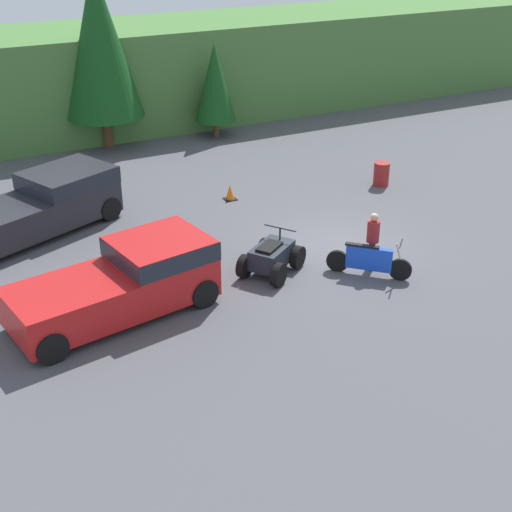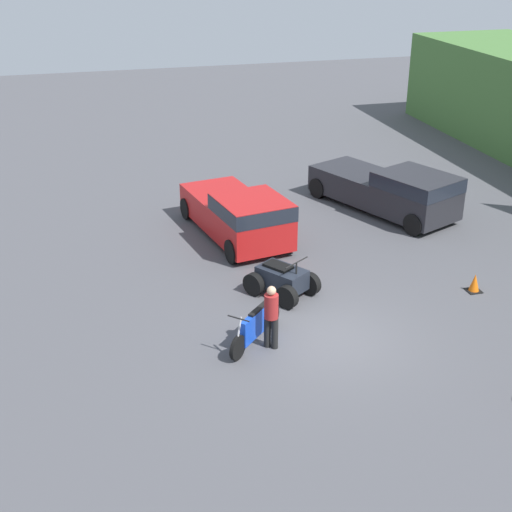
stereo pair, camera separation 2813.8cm
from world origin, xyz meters
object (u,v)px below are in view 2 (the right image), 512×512
pickup_truck_second (393,189)px  dirt_bike (255,326)px  traffic_cone (474,283)px  rider_person (271,315)px  pickup_truck_red (240,213)px  quad_atv (282,280)px

pickup_truck_second → dirt_bike: size_ratio=3.48×
traffic_cone → rider_person: bearing=-78.4°
pickup_truck_red → traffic_cone: (5.57, 5.68, -0.69)m
rider_person → dirt_bike: bearing=-98.1°
pickup_truck_second → quad_atv: (5.16, -5.88, -0.47)m
pickup_truck_second → traffic_cone: pickup_truck_second is taller
dirt_bike → rider_person: bearing=90.3°
quad_atv → rider_person: bearing=-56.8°
quad_atv → traffic_cone: (1.30, 5.51, -0.23)m
rider_person → traffic_cone: 6.80m
traffic_cone → pickup_truck_second: bearing=176.8°
pickup_truck_second → rider_person: 10.50m
pickup_truck_red → quad_atv: bearing=-7.5°
quad_atv → rider_person: (2.67, -1.11, 0.46)m
pickup_truck_red → dirt_bike: (6.62, -1.26, -0.46)m
dirt_bike → quad_atv: size_ratio=0.78×
pickup_truck_second → pickup_truck_red: bearing=-104.8°
pickup_truck_red → pickup_truck_second: bearing=88.6°
dirt_bike → pickup_truck_red: bearing=-146.1°
dirt_bike → rider_person: 0.65m
pickup_truck_red → rider_person: 6.99m
pickup_truck_red → traffic_cone: 7.99m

